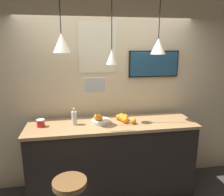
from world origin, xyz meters
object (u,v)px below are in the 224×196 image
object	(u,v)px
fruit_bowl	(100,120)
mounted_tv	(154,64)
juice_bottle	(74,118)
spread_jar	(41,123)

from	to	relation	value
fruit_bowl	mounted_tv	world-z (taller)	mounted_tv
fruit_bowl	mounted_tv	xyz separation A→B (m)	(0.86, 0.35, 0.71)
juice_bottle	spread_jar	world-z (taller)	juice_bottle
fruit_bowl	juice_bottle	bearing A→B (deg)	179.60
fruit_bowl	spread_jar	bearing A→B (deg)	179.82
mounted_tv	fruit_bowl	bearing A→B (deg)	-157.52
spread_jar	juice_bottle	bearing A→B (deg)	-0.00
fruit_bowl	spread_jar	xyz separation A→B (m)	(-0.77, 0.00, 0.01)
juice_bottle	fruit_bowl	bearing A→B (deg)	-0.40
fruit_bowl	juice_bottle	distance (m)	0.35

